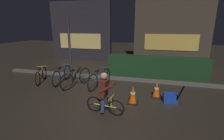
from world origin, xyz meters
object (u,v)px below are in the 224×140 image
object	(u,v)px
street_post	(70,51)
cyclist	(104,93)
traffic_cone_far	(157,90)
parked_bike_left_mid	(62,75)
parked_bike_leftmost	(41,75)
traffic_cone_near	(133,95)
parked_bike_center_right	(100,79)
closed_umbrella	(179,95)
parked_bike_center_left	(76,78)
blue_crate	(170,98)

from	to	relation	value
street_post	cyclist	world-z (taller)	street_post
traffic_cone_far	parked_bike_left_mid	bearing A→B (deg)	172.86
parked_bike_leftmost	traffic_cone_near	distance (m)	4.45
parked_bike_left_mid	traffic_cone_near	bearing A→B (deg)	-114.02
parked_bike_left_mid	traffic_cone_far	bearing A→B (deg)	-101.04
parked_bike_center_right	closed_umbrella	world-z (taller)	parked_bike_center_right
traffic_cone_near	cyclist	bearing A→B (deg)	-130.28
street_post	parked_bike_leftmost	distance (m)	1.82
parked_bike_center_right	traffic_cone_near	world-z (taller)	parked_bike_center_right
cyclist	parked_bike_center_right	bearing A→B (deg)	118.75
parked_bike_left_mid	parked_bike_center_left	distance (m)	0.86
street_post	traffic_cone_near	bearing A→B (deg)	-24.00
parked_bike_left_mid	closed_umbrella	size ratio (longest dim) A/B	2.04
parked_bike_center_left	traffic_cone_near	bearing A→B (deg)	-91.99
parked_bike_left_mid	parked_bike_center_right	world-z (taller)	same
parked_bike_leftmost	parked_bike_center_left	distance (m)	1.80
parked_bike_leftmost	traffic_cone_near	world-z (taller)	parked_bike_leftmost
parked_bike_center_right	blue_crate	size ratio (longest dim) A/B	3.85
cyclist	traffic_cone_far	bearing A→B (deg)	52.86
traffic_cone_near	blue_crate	distance (m)	1.29
parked_bike_leftmost	street_post	bearing A→B (deg)	-99.90
blue_crate	parked_bike_center_right	bearing A→B (deg)	164.43
blue_crate	cyclist	distance (m)	2.35
cyclist	parked_bike_center_left	bearing A→B (deg)	141.28
street_post	traffic_cone_far	world-z (taller)	street_post
street_post	parked_bike_left_mid	distance (m)	1.18
cyclist	closed_umbrella	world-z (taller)	cyclist
parked_bike_center_left	cyclist	bearing A→B (deg)	-116.17
street_post	cyclist	bearing A→B (deg)	-44.30
parked_bike_center_left	parked_bike_center_right	distance (m)	1.00
parked_bike_center_right	street_post	bearing A→B (deg)	97.96
parked_bike_leftmost	traffic_cone_far	world-z (taller)	parked_bike_leftmost
parked_bike_left_mid	traffic_cone_near	distance (m)	3.56
parked_bike_center_right	cyclist	xyz separation A→B (m)	(0.83, -2.02, 0.27)
parked_bike_center_left	traffic_cone_far	distance (m)	3.30
parked_bike_left_mid	traffic_cone_far	world-z (taller)	parked_bike_left_mid
parked_bike_leftmost	blue_crate	distance (m)	5.58
blue_crate	cyclist	bearing A→B (deg)	-147.17
cyclist	closed_umbrella	xyz separation A→B (m)	(2.17, 1.00, -0.25)
closed_umbrella	blue_crate	bearing A→B (deg)	-154.83
blue_crate	closed_umbrella	xyz separation A→B (m)	(0.24, -0.25, 0.23)
closed_umbrella	parked_bike_left_mid	bearing A→B (deg)	-121.27
street_post	blue_crate	bearing A→B (deg)	-12.28
street_post	parked_bike_left_mid	bearing A→B (deg)	-169.97
street_post	parked_bike_center_left	distance (m)	1.21
traffic_cone_near	traffic_cone_far	world-z (taller)	traffic_cone_near
blue_crate	street_post	bearing A→B (deg)	167.72
parked_bike_left_mid	parked_bike_leftmost	bearing A→B (deg)	96.06
traffic_cone_near	blue_crate	xyz separation A→B (m)	(1.22, 0.40, -0.15)
blue_crate	parked_bike_left_mid	bearing A→B (deg)	169.74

